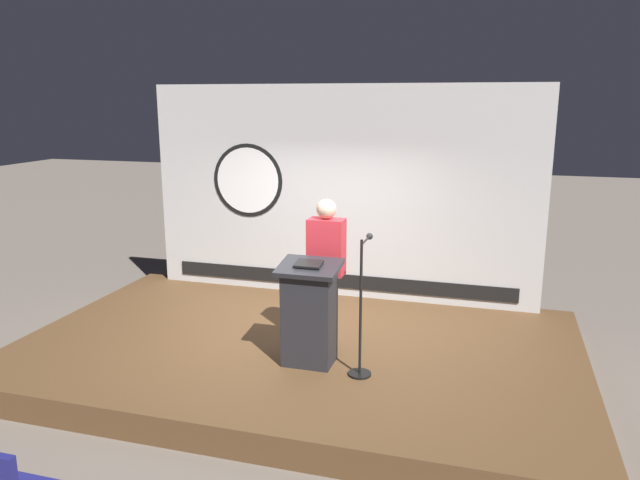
{
  "coord_description": "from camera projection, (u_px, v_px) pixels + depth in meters",
  "views": [
    {
      "loc": [
        2.11,
        -6.31,
        3.08
      ],
      "look_at": [
        0.29,
        -0.1,
        1.57
      ],
      "focal_mm": 34.16,
      "sensor_mm": 36.0,
      "label": 1
    }
  ],
  "objects": [
    {
      "name": "ground_plane",
      "position": [
        299.0,
        365.0,
        7.18
      ],
      "size": [
        40.0,
        40.0,
        0.0
      ],
      "primitive_type": "plane",
      "color": "#6B6056"
    },
    {
      "name": "stage_platform",
      "position": [
        299.0,
        354.0,
        7.15
      ],
      "size": [
        6.4,
        4.0,
        0.3
      ],
      "primitive_type": "cube",
      "color": "brown",
      "rests_on": "ground"
    },
    {
      "name": "speaker_person",
      "position": [
        326.0,
        273.0,
        6.8
      ],
      "size": [
        0.4,
        0.26,
        1.71
      ],
      "color": "black",
      "rests_on": "stage_platform"
    },
    {
      "name": "microphone_stand",
      "position": [
        361.0,
        327.0,
        6.2
      ],
      "size": [
        0.24,
        0.53,
        1.43
      ],
      "color": "black",
      "rests_on": "stage_platform"
    },
    {
      "name": "podium",
      "position": [
        309.0,
        313.0,
        6.43
      ],
      "size": [
        0.64,
        0.5,
        1.13
      ],
      "color": "#26262B",
      "rests_on": "stage_platform"
    },
    {
      "name": "banner_display",
      "position": [
        337.0,
        194.0,
        8.51
      ],
      "size": [
        5.53,
        0.12,
        2.97
      ],
      "color": "silver",
      "rests_on": "stage_platform"
    }
  ]
}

